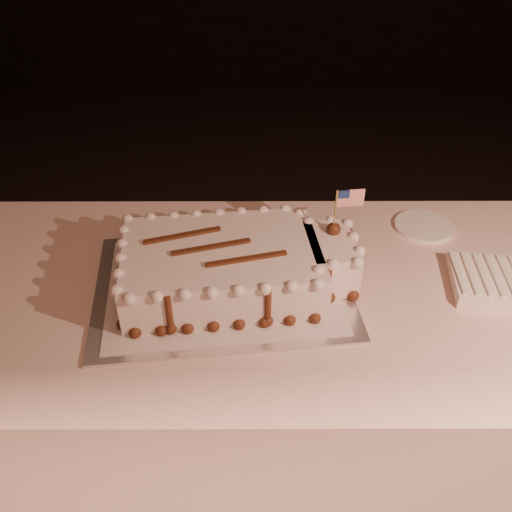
{
  "coord_description": "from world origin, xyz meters",
  "views": [
    {
      "loc": [
        -0.28,
        -0.45,
        1.63
      ],
      "look_at": [
        -0.28,
        0.6,
        0.84
      ],
      "focal_mm": 40.0,
      "sensor_mm": 36.0,
      "label": 1
    }
  ],
  "objects_px": {
    "cake_board": "(223,286)",
    "sheet_cake": "(235,265)",
    "side_plate": "(424,226)",
    "banquet_table": "(355,391)",
    "napkin_stack": "(505,282)"
  },
  "relations": [
    {
      "from": "banquet_table",
      "to": "cake_board",
      "type": "relative_size",
      "value": 3.99
    },
    {
      "from": "banquet_table",
      "to": "napkin_stack",
      "type": "xyz_separation_m",
      "value": [
        0.32,
        0.0,
        0.39
      ]
    },
    {
      "from": "banquet_table",
      "to": "cake_board",
      "type": "distance_m",
      "value": 0.52
    },
    {
      "from": "cake_board",
      "to": "napkin_stack",
      "type": "xyz_separation_m",
      "value": [
        0.67,
        -0.0,
        0.01
      ]
    },
    {
      "from": "banquet_table",
      "to": "cake_board",
      "type": "xyz_separation_m",
      "value": [
        -0.36,
        0.0,
        0.38
      ]
    },
    {
      "from": "cake_board",
      "to": "sheet_cake",
      "type": "xyz_separation_m",
      "value": [
        0.03,
        0.0,
        0.06
      ]
    },
    {
      "from": "sheet_cake",
      "to": "banquet_table",
      "type": "bearing_deg",
      "value": -1.42
    },
    {
      "from": "side_plate",
      "to": "banquet_table",
      "type": "bearing_deg",
      "value": -126.07
    },
    {
      "from": "sheet_cake",
      "to": "cake_board",
      "type": "bearing_deg",
      "value": -173.11
    },
    {
      "from": "napkin_stack",
      "to": "cake_board",
      "type": "bearing_deg",
      "value": 179.65
    },
    {
      "from": "banquet_table",
      "to": "cake_board",
      "type": "bearing_deg",
      "value": 179.32
    },
    {
      "from": "side_plate",
      "to": "cake_board",
      "type": "bearing_deg",
      "value": -155.06
    },
    {
      "from": "napkin_stack",
      "to": "side_plate",
      "type": "relative_size",
      "value": 1.68
    },
    {
      "from": "banquet_table",
      "to": "cake_board",
      "type": "height_order",
      "value": "cake_board"
    },
    {
      "from": "cake_board",
      "to": "napkin_stack",
      "type": "relative_size",
      "value": 2.24
    }
  ]
}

